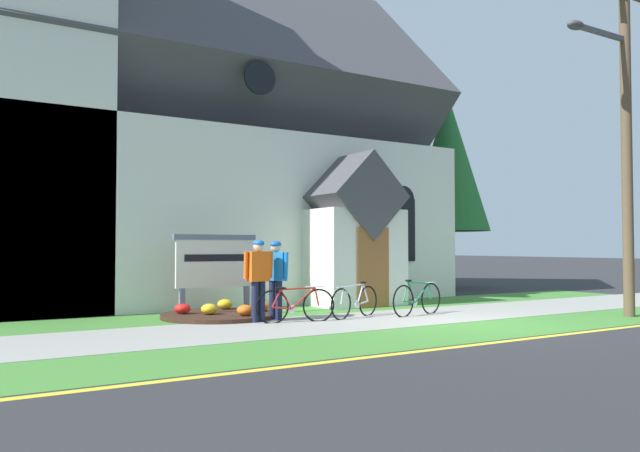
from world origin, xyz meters
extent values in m
plane|color=#2B2B2D|center=(0.00, 4.00, 0.00)|extent=(140.00, 140.00, 0.00)
cube|color=#99968E|center=(-2.23, 1.64, 0.01)|extent=(32.00, 2.78, 0.01)
cube|color=#427F33|center=(-2.23, -0.79, 0.00)|extent=(32.00, 2.08, 0.01)
cube|color=#427F33|center=(-2.23, 4.20, 0.00)|extent=(24.00, 2.35, 0.01)
cube|color=yellow|center=(-2.23, -1.98, 0.00)|extent=(28.00, 0.16, 0.01)
cube|color=silver|center=(-2.23, 9.92, 2.38)|extent=(13.98, 9.09, 4.76)
cube|color=#424247|center=(-2.23, 9.92, 6.61)|extent=(14.48, 9.26, 9.26)
cube|color=silver|center=(-7.56, 7.04, 6.05)|extent=(3.33, 3.33, 12.09)
cube|color=silver|center=(0.28, 4.58, 1.30)|extent=(2.40, 1.60, 2.60)
cube|color=#424247|center=(0.28, 4.58, 2.95)|extent=(2.40, 1.80, 2.40)
cube|color=brown|center=(0.28, 3.76, 1.05)|extent=(1.00, 0.06, 2.10)
cube|color=black|center=(2.66, 5.35, 2.10)|extent=(0.76, 0.06, 1.90)
cone|color=black|center=(2.66, 5.35, 3.05)|extent=(0.80, 0.06, 0.80)
cylinder|color=black|center=(-2.23, 5.35, 6.06)|extent=(0.90, 0.06, 0.90)
cube|color=slate|center=(-4.75, 4.07, 0.33)|extent=(0.12, 0.12, 0.67)
cube|color=slate|center=(-3.19, 4.06, 0.33)|extent=(0.12, 0.12, 0.67)
cube|color=silver|center=(-3.97, 4.07, 1.21)|extent=(1.86, 0.10, 1.09)
cube|color=slate|center=(-3.97, 4.07, 1.81)|extent=(1.98, 0.14, 0.12)
cube|color=black|center=(-3.97, 4.02, 1.34)|extent=(1.48, 0.03, 0.16)
cylinder|color=#382319|center=(-3.97, 3.78, 0.05)|extent=(2.61, 2.61, 0.10)
ellipsoid|color=orange|center=(-3.01, 3.61, 0.22)|extent=(0.36, 0.36, 0.24)
ellipsoid|color=gold|center=(-3.53, 4.55, 0.22)|extent=(0.36, 0.36, 0.24)
ellipsoid|color=red|center=(-4.73, 4.07, 0.22)|extent=(0.36, 0.36, 0.24)
ellipsoid|color=gold|center=(-4.28, 3.64, 0.22)|extent=(0.36, 0.36, 0.24)
ellipsoid|color=orange|center=(-3.71, 3.00, 0.22)|extent=(0.36, 0.36, 0.24)
torus|color=black|center=(-0.39, 1.69, 0.36)|extent=(0.74, 0.20, 0.75)
torus|color=black|center=(0.63, 1.92, 0.36)|extent=(0.74, 0.20, 0.75)
cylinder|color=#19723F|center=(0.28, 1.84, 0.51)|extent=(0.56, 0.16, 0.45)
cylinder|color=#19723F|center=(0.17, 1.82, 0.75)|extent=(0.77, 0.20, 0.10)
cylinder|color=#19723F|center=(-0.10, 1.76, 0.55)|extent=(0.26, 0.09, 0.50)
cylinder|color=#19723F|center=(-0.19, 1.74, 0.33)|extent=(0.42, 0.13, 0.09)
cylinder|color=#19723F|center=(-0.30, 1.71, 0.57)|extent=(0.22, 0.08, 0.45)
cylinder|color=#19723F|center=(0.59, 1.91, 0.54)|extent=(0.12, 0.06, 0.37)
ellipsoid|color=black|center=(-0.21, 1.73, 0.82)|extent=(0.25, 0.13, 0.05)
cylinder|color=silver|center=(0.55, 1.90, 0.74)|extent=(0.44, 0.12, 0.03)
cylinder|color=silver|center=(0.02, 1.78, 0.30)|extent=(0.18, 0.06, 0.18)
torus|color=black|center=(-3.46, 2.20, 0.34)|extent=(0.71, 0.18, 0.72)
torus|color=black|center=(-2.46, 1.99, 0.34)|extent=(0.71, 0.18, 0.72)
cylinder|color=#A51E19|center=(-2.80, 2.06, 0.50)|extent=(0.55, 0.15, 0.46)
cylinder|color=#A51E19|center=(-2.91, 2.08, 0.71)|extent=(0.75, 0.19, 0.06)
cylinder|color=#A51E19|center=(-3.17, 2.14, 0.49)|extent=(0.26, 0.09, 0.43)
cylinder|color=#A51E19|center=(-3.26, 2.16, 0.31)|extent=(0.41, 0.12, 0.09)
cylinder|color=#A51E19|center=(-3.37, 2.18, 0.52)|extent=(0.22, 0.08, 0.38)
cylinder|color=#A51E19|center=(-2.50, 2.00, 0.53)|extent=(0.12, 0.06, 0.39)
ellipsoid|color=black|center=(-3.28, 2.16, 0.73)|extent=(0.25, 0.13, 0.05)
cylinder|color=silver|center=(-2.54, 2.01, 0.74)|extent=(0.44, 0.12, 0.03)
cylinder|color=silver|center=(-3.06, 2.12, 0.29)|extent=(0.18, 0.06, 0.18)
torus|color=black|center=(-0.90, 2.36, 0.33)|extent=(0.68, 0.26, 0.71)
torus|color=black|center=(-1.86, 2.04, 0.33)|extent=(0.68, 0.26, 0.71)
cylinder|color=#B7B7BC|center=(-1.53, 2.15, 0.49)|extent=(0.53, 0.21, 0.43)
cylinder|color=#B7B7BC|center=(-1.42, 2.18, 0.71)|extent=(0.72, 0.28, 0.09)
cylinder|color=#B7B7BC|center=(-1.17, 2.27, 0.51)|extent=(0.25, 0.12, 0.47)
cylinder|color=#B7B7BC|center=(-1.09, 2.30, 0.31)|extent=(0.40, 0.17, 0.09)
cylinder|color=#B7B7BC|center=(-0.98, 2.33, 0.54)|extent=(0.22, 0.10, 0.42)
cylinder|color=#B7B7BC|center=(-1.82, 2.05, 0.51)|extent=(0.12, 0.07, 0.36)
ellipsoid|color=black|center=(-1.07, 2.30, 0.77)|extent=(0.25, 0.15, 0.05)
cylinder|color=silver|center=(-1.78, 2.06, 0.71)|extent=(0.43, 0.17, 0.03)
cylinder|color=silver|center=(-1.28, 2.23, 0.28)|extent=(0.18, 0.08, 0.18)
cylinder|color=#191E38|center=(-3.70, 2.51, 0.43)|extent=(0.15, 0.15, 0.86)
cylinder|color=#191E38|center=(-3.53, 2.54, 0.43)|extent=(0.15, 0.15, 0.86)
cube|color=#E55914|center=(-3.62, 2.53, 1.18)|extent=(0.51, 0.28, 0.63)
sphere|color=beige|center=(-3.62, 2.53, 1.60)|extent=(0.22, 0.22, 0.22)
ellipsoid|color=#1E59B2|center=(-3.62, 2.53, 1.67)|extent=(0.28, 0.32, 0.16)
cylinder|color=#E55914|center=(-3.91, 2.51, 1.21)|extent=(0.09, 0.11, 0.57)
cylinder|color=#E55914|center=(-3.32, 2.54, 1.21)|extent=(0.09, 0.14, 0.57)
cylinder|color=#191E38|center=(-3.15, 2.80, 0.43)|extent=(0.15, 0.15, 0.85)
cylinder|color=#191E38|center=(-3.07, 2.65, 0.43)|extent=(0.15, 0.15, 0.85)
cube|color=blue|center=(-3.11, 2.73, 1.16)|extent=(0.41, 0.51, 0.62)
sphere|color=beige|center=(-3.11, 2.73, 1.58)|extent=(0.22, 0.22, 0.22)
ellipsoid|color=#1E59B2|center=(-3.11, 2.73, 1.64)|extent=(0.35, 0.34, 0.15)
cylinder|color=blue|center=(-3.22, 3.00, 1.19)|extent=(0.09, 0.19, 0.57)
cylinder|color=blue|center=(-3.00, 2.46, 1.19)|extent=(0.09, 0.13, 0.56)
cylinder|color=brown|center=(4.05, -0.93, 4.39)|extent=(0.24, 0.24, 8.77)
cube|color=#4C4C51|center=(3.15, -0.93, 6.37)|extent=(1.80, 0.10, 0.10)
ellipsoid|color=#3F3F44|center=(2.25, -0.93, 6.37)|extent=(0.44, 0.28, 0.20)
cylinder|color=#4C3823|center=(7.55, 8.63, 1.10)|extent=(0.30, 0.30, 2.20)
cone|color=#23662D|center=(7.55, 8.63, 4.92)|extent=(3.19, 3.19, 5.43)
camera|label=1|loc=(-9.29, -9.20, 1.60)|focal=34.50mm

